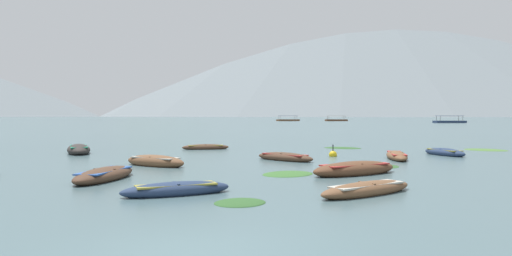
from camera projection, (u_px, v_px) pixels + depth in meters
name	position (u px, v px, depth m)	size (l,w,h in m)	color
ground_plane	(266.00, 116.00, 1506.72)	(6000.00, 6000.00, 0.00)	#476066
mountain_2	(193.00, 65.00, 1696.58)	(1096.29, 1096.29, 385.37)	slate
mountain_3	(350.00, 40.00, 1553.63)	(1752.59, 1752.59, 525.93)	slate
rowboat_0	(155.00, 162.00, 21.58)	(3.55, 2.71, 0.65)	brown
rowboat_1	(206.00, 147.00, 32.19)	(3.45, 1.66, 0.46)	#4C3323
rowboat_2	(355.00, 169.00, 18.46)	(4.22, 3.29, 0.67)	brown
rowboat_3	(285.00, 157.00, 24.21)	(3.42, 3.22, 0.53)	#4C3323
rowboat_4	(397.00, 156.00, 25.08)	(1.58, 4.16, 0.52)	brown
rowboat_5	(444.00, 152.00, 27.30)	(2.04, 3.34, 0.54)	navy
rowboat_6	(367.00, 189.00, 13.78)	(3.58, 3.00, 0.48)	brown
rowboat_8	(105.00, 175.00, 16.93)	(1.82, 3.98, 0.57)	#4C3323
rowboat_10	(176.00, 189.00, 13.72)	(3.43, 2.25, 0.49)	navy
rowboat_11	(79.00, 150.00, 28.71)	(2.91, 4.25, 0.73)	#2D2826
ferry_0	(336.00, 120.00, 198.06)	(9.67, 4.66, 2.54)	brown
ferry_1	(449.00, 122.00, 147.90)	(9.87, 4.32, 2.54)	navy
ferry_2	(288.00, 120.00, 198.86)	(10.40, 6.08, 2.54)	brown
mooring_buoy	(333.00, 155.00, 26.49)	(0.47, 0.47, 0.84)	yellow
weed_patch_1	(288.00, 174.00, 18.50)	(2.30, 1.82, 0.14)	#38662D
weed_patch_2	(240.00, 203.00, 12.41)	(1.47, 1.31, 0.14)	#2D5628
weed_patch_3	(363.00, 166.00, 21.54)	(3.35, 2.74, 0.14)	#2D5628
weed_patch_4	(342.00, 148.00, 33.29)	(1.81, 2.73, 0.14)	#2D5628
weed_patch_5	(486.00, 150.00, 31.42)	(2.82, 2.12, 0.14)	#477033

